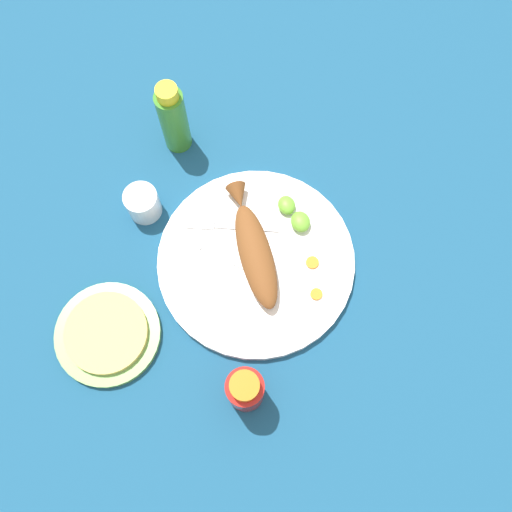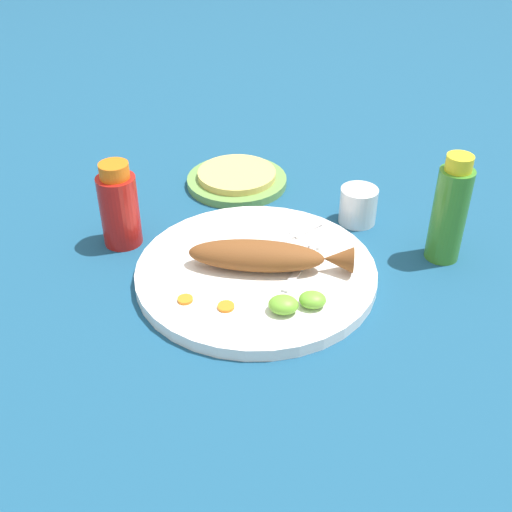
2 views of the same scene
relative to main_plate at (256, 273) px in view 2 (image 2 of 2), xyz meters
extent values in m
plane|color=navy|center=(0.00, 0.00, -0.01)|extent=(4.00, 4.00, 0.00)
cylinder|color=white|center=(0.00, 0.00, 0.00)|extent=(0.34, 0.34, 0.02)
ellipsoid|color=brown|center=(0.00, 0.00, 0.03)|extent=(0.19, 0.06, 0.04)
cone|color=brown|center=(-0.12, 0.00, 0.03)|extent=(0.04, 0.04, 0.04)
cube|color=silver|center=(-0.01, -0.04, 0.01)|extent=(0.09, 0.09, 0.00)
cube|color=silver|center=(-0.07, -0.11, 0.01)|extent=(0.06, 0.06, 0.00)
cube|color=silver|center=(-0.06, 0.00, 0.01)|extent=(0.05, 0.11, 0.00)
cube|color=silver|center=(-0.09, -0.09, 0.01)|extent=(0.04, 0.07, 0.00)
cylinder|color=orange|center=(0.09, 0.08, 0.01)|extent=(0.02, 0.02, 0.00)
cylinder|color=orange|center=(0.03, 0.09, 0.01)|extent=(0.02, 0.02, 0.00)
ellipsoid|color=#6BB233|center=(-0.04, 0.09, 0.02)|extent=(0.04, 0.03, 0.02)
ellipsoid|color=#6BB233|center=(-0.08, 0.08, 0.02)|extent=(0.04, 0.03, 0.02)
cylinder|color=#B21914|center=(0.21, -0.08, 0.05)|extent=(0.06, 0.06, 0.11)
cylinder|color=orange|center=(0.21, -0.08, 0.11)|extent=(0.04, 0.04, 0.02)
cylinder|color=#3D8428|center=(-0.27, -0.08, 0.06)|extent=(0.05, 0.05, 0.14)
cylinder|color=yellow|center=(-0.27, -0.08, 0.15)|extent=(0.04, 0.04, 0.02)
cylinder|color=silver|center=(-0.15, -0.17, 0.02)|extent=(0.06, 0.06, 0.06)
cylinder|color=white|center=(-0.15, -0.17, 0.00)|extent=(0.05, 0.05, 0.03)
cylinder|color=#6B9E4C|center=(0.06, -0.27, 0.00)|extent=(0.18, 0.18, 0.01)
cylinder|color=#E0C666|center=(0.06, -0.27, 0.01)|extent=(0.14, 0.14, 0.01)
camera|label=1|loc=(0.30, -0.08, 0.95)|focal=40.00mm
camera|label=2|loc=(-0.06, 0.74, 0.55)|focal=45.00mm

